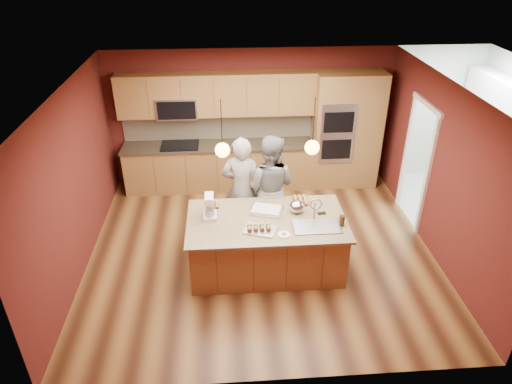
{
  "coord_description": "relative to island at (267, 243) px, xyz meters",
  "views": [
    {
      "loc": [
        -0.52,
        -6.0,
        4.54
      ],
      "look_at": [
        -0.09,
        -0.1,
        1.16
      ],
      "focal_mm": 32.0,
      "sensor_mm": 36.0,
      "label": 1
    }
  ],
  "objects": [
    {
      "name": "washer",
      "position": [
        4.14,
        1.19,
        0.0
      ],
      "size": [
        0.64,
        0.66,
        0.89
      ],
      "primitive_type": "cube",
      "rotation": [
        0.0,
        0.0,
        -0.17
      ],
      "color": "white",
      "rests_on": "floor"
    },
    {
      "name": "tumbler",
      "position": [
        1.05,
        -0.22,
        0.5
      ],
      "size": [
        0.08,
        0.08,
        0.16
      ],
      "primitive_type": "cylinder",
      "color": "#331E0D",
      "rests_on": "island"
    },
    {
      "name": "cupcakes_left",
      "position": [
        -0.81,
        0.44,
        0.45
      ],
      "size": [
        0.21,
        0.21,
        0.06
      ],
      "primitive_type": null,
      "color": "tan",
      "rests_on": "island"
    },
    {
      "name": "island",
      "position": [
        0.0,
        0.0,
        0.0
      ],
      "size": [
        2.34,
        1.31,
        1.24
      ],
      "color": "olive",
      "rests_on": "floor"
    },
    {
      "name": "wall_left",
      "position": [
        -2.81,
        0.42,
        0.91
      ],
      "size": [
        0.0,
        5.0,
        5.0
      ],
      "primitive_type": "plane",
      "rotation": [
        1.57,
        0.0,
        1.57
      ],
      "color": "#521916",
      "rests_on": "ground"
    },
    {
      "name": "cabinet_run",
      "position": [
        -0.74,
        2.66,
        0.54
      ],
      "size": [
        3.74,
        0.64,
        2.3
      ],
      "color": "olive",
      "rests_on": "floor"
    },
    {
      "name": "laundry_room",
      "position": [
        4.29,
        1.62,
        1.51
      ],
      "size": [
        2.6,
        2.7,
        2.7
      ],
      "color": "beige",
      "rests_on": "ground"
    },
    {
      "name": "floor",
      "position": [
        -0.06,
        0.42,
        -0.44
      ],
      "size": [
        5.5,
        5.5,
        0.0
      ],
      "primitive_type": "plane",
      "color": "#402112",
      "rests_on": "ground"
    },
    {
      "name": "wall_right",
      "position": [
        2.69,
        0.42,
        0.91
      ],
      "size": [
        0.0,
        5.0,
        5.0
      ],
      "primitive_type": "plane",
      "rotation": [
        1.57,
        0.0,
        -1.57
      ],
      "color": "#521916",
      "rests_on": "ground"
    },
    {
      "name": "cupcakes_right",
      "position": [
        0.56,
        0.47,
        0.45
      ],
      "size": [
        0.22,
        0.29,
        0.07
      ],
      "primitive_type": null,
      "color": "tan",
      "rests_on": "island"
    },
    {
      "name": "doorway_trim",
      "position": [
        2.67,
        1.22,
        0.61
      ],
      "size": [
        0.08,
        1.11,
        2.2
      ],
      "primitive_type": null,
      "color": "white",
      "rests_on": "wall_right"
    },
    {
      "name": "person_left",
      "position": [
        -0.34,
        0.91,
        0.45
      ],
      "size": [
        0.7,
        0.5,
        1.79
      ],
      "primitive_type": "imported",
      "rotation": [
        0.0,
        0.0,
        3.03
      ],
      "color": "black",
      "rests_on": "floor"
    },
    {
      "name": "wall_front",
      "position": [
        -0.06,
        -2.08,
        0.91
      ],
      "size": [
        5.5,
        0.0,
        5.5
      ],
      "primitive_type": "plane",
      "rotation": [
        -1.57,
        0.0,
        0.0
      ],
      "color": "#521916",
      "rests_on": "ground"
    },
    {
      "name": "mixing_bowl",
      "position": [
        0.45,
        0.18,
        0.51
      ],
      "size": [
        0.23,
        0.23,
        0.2
      ],
      "primitive_type": "ellipsoid",
      "color": "#B6B8BE",
      "rests_on": "island"
    },
    {
      "name": "ceiling",
      "position": [
        -0.06,
        0.42,
        2.26
      ],
      "size": [
        5.5,
        5.5,
        0.0
      ],
      "primitive_type": "plane",
      "rotation": [
        3.14,
        0.0,
        0.0
      ],
      "color": "white",
      "rests_on": "ground"
    },
    {
      "name": "plate",
      "position": [
        0.19,
        -0.4,
        0.43
      ],
      "size": [
        0.17,
        0.17,
        0.01
      ],
      "primitive_type": "cylinder",
      "color": "white",
      "rests_on": "island"
    },
    {
      "name": "oven_column",
      "position": [
        1.79,
        2.61,
        0.71
      ],
      "size": [
        1.3,
        0.62,
        2.3
      ],
      "color": "olive",
      "rests_on": "floor"
    },
    {
      "name": "stand_mixer",
      "position": [
        -0.84,
        0.13,
        0.58
      ],
      "size": [
        0.19,
        0.27,
        0.37
      ],
      "rotation": [
        0.0,
        0.0,
        0.0
      ],
      "color": "white",
      "rests_on": "island"
    },
    {
      "name": "sheet_cake",
      "position": [
        0.0,
        0.24,
        0.44
      ],
      "size": [
        0.57,
        0.48,
        0.05
      ],
      "rotation": [
        0.0,
        0.0,
        -0.29
      ],
      "color": "silver",
      "rests_on": "island"
    },
    {
      "name": "phone",
      "position": [
        0.82,
        0.11,
        0.43
      ],
      "size": [
        0.13,
        0.08,
        0.01
      ],
      "primitive_type": "cube",
      "rotation": [
        0.0,
        0.0,
        0.14
      ],
      "color": "black",
      "rests_on": "island"
    },
    {
      "name": "dryer",
      "position": [
        4.12,
        1.92,
        0.02
      ],
      "size": [
        0.63,
        0.65,
        0.92
      ],
      "primitive_type": "cube",
      "rotation": [
        0.0,
        0.0,
        -0.11
      ],
      "color": "white",
      "rests_on": "floor"
    },
    {
      "name": "pendant_left",
      "position": [
        -0.62,
        0.0,
        1.56
      ],
      "size": [
        0.2,
        0.2,
        0.8
      ],
      "color": "black",
      "rests_on": "ceiling"
    },
    {
      "name": "wall_back",
      "position": [
        -0.06,
        2.92,
        0.91
      ],
      "size": [
        5.5,
        0.0,
        5.5
      ],
      "primitive_type": "plane",
      "rotation": [
        1.57,
        0.0,
        0.0
      ],
      "color": "#521916",
      "rests_on": "ground"
    },
    {
      "name": "cooling_rack",
      "position": [
        -0.13,
        -0.26,
        0.43
      ],
      "size": [
        0.51,
        0.44,
        0.02
      ],
      "primitive_type": "cube",
      "rotation": [
        0.0,
        0.0,
        -0.34
      ],
      "color": "#ADAFB3",
      "rests_on": "island"
    },
    {
      "name": "cupcakes_rack",
      "position": [
        -0.15,
        -0.26,
        0.48
      ],
      "size": [
        0.35,
        0.17,
        0.08
      ],
      "primitive_type": null,
      "color": "tan",
      "rests_on": "island"
    },
    {
      "name": "pendant_right",
      "position": [
        0.59,
        0.0,
        1.56
      ],
      "size": [
        0.2,
        0.2,
        0.8
      ],
      "color": "black",
      "rests_on": "ceiling"
    },
    {
      "name": "person_right",
      "position": [
        0.12,
        0.91,
        0.46
      ],
      "size": [
        1.06,
        0.95,
        1.81
      ],
      "primitive_type": "imported",
      "rotation": [
        0.0,
        0.0,
        2.78
      ],
      "color": "slate",
      "rests_on": "floor"
    }
  ]
}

